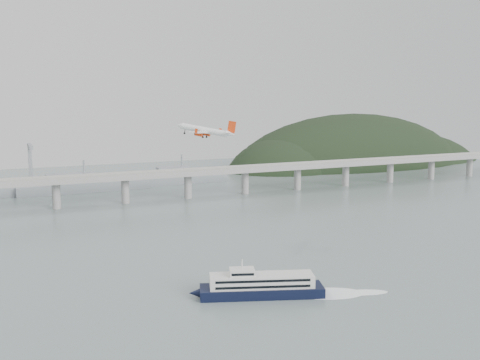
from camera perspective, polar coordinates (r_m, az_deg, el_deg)
name	(u,v)px	position (r m, az deg, el deg)	size (l,w,h in m)	color
ground	(289,274)	(262.25, 5.01, -9.46)	(900.00, 900.00, 0.00)	slate
bridge	(162,178)	(439.06, -7.94, 0.21)	(800.00, 22.00, 23.90)	gray
headland	(361,179)	(691.14, 12.22, 0.06)	(365.00, 155.00, 156.00)	black
ferry	(262,286)	(232.97, 2.21, -10.69)	(80.07, 34.90, 15.65)	black
airliner	(206,131)	(299.26, -3.52, 5.03)	(28.13, 28.32, 9.65)	white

